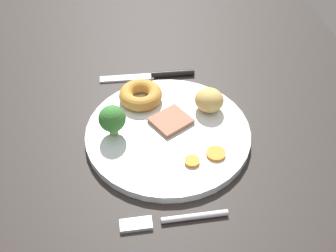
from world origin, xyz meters
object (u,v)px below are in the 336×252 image
object	(u,v)px
carrot_coin_front	(216,154)
roast_potato_left	(209,100)
carrot_coin_back	(192,161)
broccoli_floret	(112,119)
yorkshire_pudding	(141,95)
knife	(156,75)
dinner_plate	(168,133)
fork	(171,220)
meat_slice_main	(171,121)

from	to	relation	value
carrot_coin_front	roast_potato_left	bearing A→B (deg)	-6.05
carrot_coin_back	broccoli_floret	world-z (taller)	broccoli_floret
yorkshire_pudding	knife	distance (cm)	9.24
dinner_plate	roast_potato_left	world-z (taller)	roast_potato_left
carrot_coin_front	fork	world-z (taller)	carrot_coin_front
yorkshire_pudding	carrot_coin_back	bearing A→B (deg)	-158.01
broccoli_floret	knife	distance (cm)	18.67
carrot_coin_front	knife	distance (cm)	23.87
carrot_coin_back	roast_potato_left	bearing A→B (deg)	-23.53
carrot_coin_back	knife	bearing A→B (deg)	6.38
carrot_coin_front	knife	xyz separation A→B (cm)	(22.89, 6.66, -1.19)
roast_potato_left	carrot_coin_front	world-z (taller)	roast_potato_left
roast_potato_left	knife	xyz separation A→B (cm)	(12.18, 7.80, -2.97)
yorkshire_pudding	roast_potato_left	world-z (taller)	roast_potato_left
yorkshire_pudding	broccoli_floret	xyz separation A→B (cm)	(-7.70, 5.19, 1.97)
meat_slice_main	carrot_coin_front	bearing A→B (deg)	-144.41
meat_slice_main	yorkshire_pudding	size ratio (longest dim) A/B	0.78
roast_potato_left	knife	distance (cm)	14.76
carrot_coin_front	carrot_coin_back	xyz separation A→B (cm)	(-1.04, 3.99, 0.03)
knife	carrot_coin_front	bearing A→B (deg)	108.32
meat_slice_main	carrot_coin_back	world-z (taller)	meat_slice_main
yorkshire_pudding	fork	bearing A→B (deg)	-176.04
dinner_plate	carrot_coin_back	xyz separation A→B (cm)	(-7.47, -2.65, 0.98)
broccoli_floret	carrot_coin_back	bearing A→B (deg)	-124.86
carrot_coin_back	fork	xyz separation A→B (cm)	(-9.05, 4.64, -1.29)
meat_slice_main	carrot_coin_back	xyz separation A→B (cm)	(-9.27, -1.90, -0.12)
roast_potato_left	knife	bearing A→B (deg)	32.63
yorkshire_pudding	dinner_plate	bearing A→B (deg)	-155.86
roast_potato_left	fork	xyz separation A→B (cm)	(-20.81, 9.76, -3.04)
dinner_plate	carrot_coin_front	world-z (taller)	carrot_coin_front
carrot_coin_back	broccoli_floret	distance (cm)	14.38
dinner_plate	knife	xyz separation A→B (cm)	(16.47, 0.03, -0.25)
roast_potato_left	knife	world-z (taller)	roast_potato_left
carrot_coin_front	dinner_plate	bearing A→B (deg)	45.92
meat_slice_main	carrot_coin_front	distance (cm)	10.12
knife	fork	bearing A→B (deg)	88.69
roast_potato_left	broccoli_floret	xyz separation A→B (cm)	(-3.71, 16.67, 1.19)
dinner_plate	fork	world-z (taller)	dinner_plate
knife	broccoli_floret	bearing A→B (deg)	62.92
broccoli_floret	fork	xyz separation A→B (cm)	(-17.09, -6.90, -4.22)
yorkshire_pudding	carrot_coin_front	world-z (taller)	yorkshire_pudding
roast_potato_left	broccoli_floret	world-z (taller)	broccoli_floret
roast_potato_left	carrot_coin_front	xyz separation A→B (cm)	(-10.72, 1.13, -1.78)
yorkshire_pudding	carrot_coin_front	size ratio (longest dim) A/B	2.53
yorkshire_pudding	carrot_coin_front	xyz separation A→B (cm)	(-14.70, -10.35, -1.00)
fork	meat_slice_main	bearing A→B (deg)	-98.68
dinner_plate	carrot_coin_back	size ratio (longest dim) A/B	11.44
knife	yorkshire_pudding	bearing A→B (deg)	67.88
fork	carrot_coin_back	bearing A→B (deg)	-117.34
meat_slice_main	yorkshire_pudding	world-z (taller)	yorkshire_pudding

